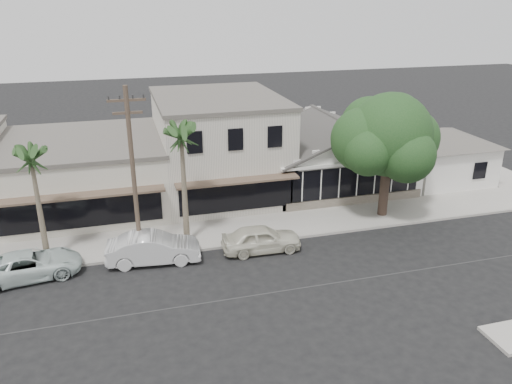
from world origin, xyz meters
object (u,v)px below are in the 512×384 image
object	(u,v)px
car_0	(261,239)
shade_tree	(387,136)
car_1	(153,248)
utility_pole	(133,171)
car_2	(30,265)

from	to	relation	value
car_0	shade_tree	world-z (taller)	shade_tree
shade_tree	car_1	bearing A→B (deg)	-170.88
car_0	car_1	distance (m)	5.70
utility_pole	car_2	size ratio (longest dim) A/B	1.86
car_0	utility_pole	bearing A→B (deg)	82.25
utility_pole	car_1	size ratio (longest dim) A/B	1.89
utility_pole	shade_tree	world-z (taller)	utility_pole
car_0	shade_tree	xyz separation A→B (m)	(8.50, 2.61, 4.37)
car_1	shade_tree	distance (m)	15.00
car_1	car_2	distance (m)	5.93
shade_tree	utility_pole	bearing A→B (deg)	-174.16
car_0	car_2	xyz separation A→B (m)	(-11.62, 0.41, -0.05)
car_0	car_1	xyz separation A→B (m)	(-5.69, 0.33, 0.06)
shade_tree	car_2	bearing A→B (deg)	-173.77
car_2	shade_tree	xyz separation A→B (m)	(20.12, 2.20, 4.43)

